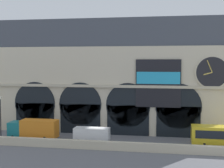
{
  "coord_description": "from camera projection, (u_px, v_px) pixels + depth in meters",
  "views": [
    {
      "loc": [
        10.59,
        -46.39,
        11.91
      ],
      "look_at": [
        1.36,
        5.0,
        8.31
      ],
      "focal_mm": 51.85,
      "sensor_mm": 36.0,
      "label": 1
    }
  ],
  "objects": [
    {
      "name": "ground_plane",
      "position": [
        97.0,
        142.0,
        48.24
      ],
      "size": [
        200.0,
        200.0,
        0.0
      ],
      "primitive_type": "plane",
      "color": "slate"
    },
    {
      "name": "quay_parapet_wall",
      "position": [
        90.0,
        145.0,
        44.07
      ],
      "size": [
        90.0,
        0.7,
        1.18
      ],
      "primitive_type": "cube",
      "color": "beige",
      "rests_on": "ground"
    },
    {
      "name": "station_building",
      "position": [
        107.0,
        78.0,
        54.59
      ],
      "size": [
        41.48,
        4.65,
        19.06
      ],
      "color": "beige",
      "rests_on": "ground"
    },
    {
      "name": "box_truck_midwest",
      "position": [
        34.0,
        129.0,
        49.16
      ],
      "size": [
        7.5,
        2.91,
        3.12
      ],
      "color": "#19727A",
      "rests_on": "ground"
    },
    {
      "name": "van_center",
      "position": [
        92.0,
        134.0,
        47.54
      ],
      "size": [
        5.2,
        2.48,
        2.2
      ],
      "color": "white",
      "rests_on": "ground"
    },
    {
      "name": "street_lamp_quayside",
      "position": [
        0.0,
        113.0,
        47.0
      ],
      "size": [
        0.44,
        0.44,
        6.9
      ],
      "color": "black",
      "rests_on": "ground"
    }
  ]
}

